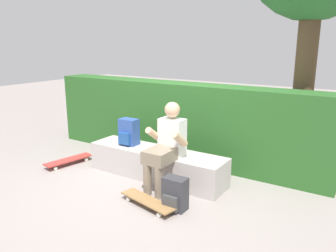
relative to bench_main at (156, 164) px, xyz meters
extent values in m
plane|color=gray|center=(0.00, -0.30, -0.21)|extent=(24.00, 24.00, 0.00)
cube|color=#B5ADA8|center=(0.00, 0.00, 0.00)|extent=(2.13, 0.52, 0.42)
cube|color=white|center=(0.33, -0.08, 0.47)|extent=(0.34, 0.22, 0.52)
sphere|color=#D8AD84|center=(0.33, -0.08, 0.86)|extent=(0.21, 0.21, 0.21)
cube|color=gray|center=(0.33, -0.39, 0.30)|extent=(0.32, 0.40, 0.17)
cylinder|color=gray|center=(0.24, -0.54, 0.00)|extent=(0.11, 0.11, 0.42)
cylinder|color=gray|center=(0.42, -0.54, 0.00)|extent=(0.11, 0.11, 0.42)
cylinder|color=#D8AD84|center=(0.13, -0.22, 0.51)|extent=(0.09, 0.33, 0.27)
cylinder|color=#D8AD84|center=(0.53, -0.22, 0.51)|extent=(0.09, 0.33, 0.27)
cube|color=olive|center=(0.44, -0.81, -0.13)|extent=(0.82, 0.36, 0.02)
cylinder|color=silver|center=(0.73, -0.80, -0.18)|extent=(0.06, 0.04, 0.05)
cylinder|color=silver|center=(0.70, -0.94, -0.18)|extent=(0.06, 0.04, 0.05)
cylinder|color=silver|center=(0.18, -0.68, -0.18)|extent=(0.06, 0.04, 0.05)
cylinder|color=silver|center=(0.15, -0.83, -0.18)|extent=(0.06, 0.04, 0.05)
cube|color=#BC3833|center=(-1.50, -0.35, -0.13)|extent=(0.34, 0.82, 0.02)
cylinder|color=silver|center=(-1.53, -0.06, -0.18)|extent=(0.04, 0.06, 0.05)
cylinder|color=silver|center=(-1.38, -0.09, -0.18)|extent=(0.04, 0.06, 0.05)
cylinder|color=silver|center=(-1.63, -0.61, -0.18)|extent=(0.04, 0.06, 0.05)
cylinder|color=silver|center=(-1.48, -0.64, -0.18)|extent=(0.04, 0.06, 0.05)
cube|color=#2D4C99|center=(-0.50, 0.00, 0.41)|extent=(0.28, 0.18, 0.40)
cube|color=#1F4C92|center=(-0.50, -0.11, 0.33)|extent=(0.20, 0.05, 0.18)
cube|color=#333338|center=(0.75, -0.68, -0.01)|extent=(0.28, 0.18, 0.40)
cube|color=#3E3F40|center=(0.75, -0.79, -0.09)|extent=(0.20, 0.05, 0.18)
cube|color=#285B23|center=(-0.19, 0.93, 0.44)|extent=(5.00, 0.51, 1.30)
cylinder|color=brown|center=(1.66, 1.47, 1.21)|extent=(0.30, 0.30, 2.85)
camera|label=1|loc=(2.66, -3.78, 1.73)|focal=35.69mm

